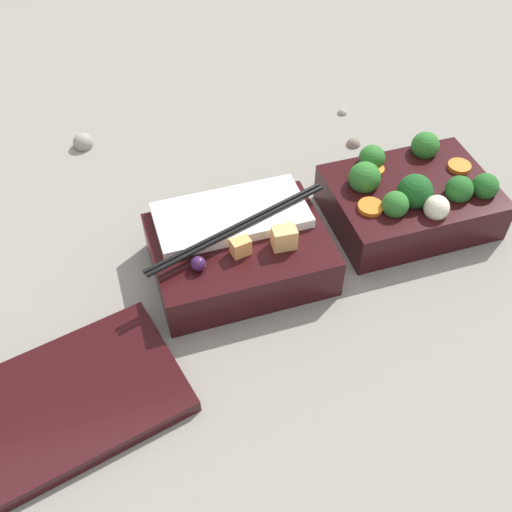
% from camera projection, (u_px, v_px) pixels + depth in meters
% --- Properties ---
extents(ground_plane, '(3.00, 3.00, 0.00)m').
position_uv_depth(ground_plane, '(333.00, 247.00, 0.71)').
color(ground_plane, gray).
extents(bento_tray_vegetable, '(0.19, 0.14, 0.08)m').
position_uv_depth(bento_tray_vegetable, '(410.00, 198.00, 0.73)').
color(bento_tray_vegetable, black).
rests_on(bento_tray_vegetable, ground_plane).
extents(bento_tray_rice, '(0.22, 0.14, 0.08)m').
position_uv_depth(bento_tray_rice, '(239.00, 249.00, 0.67)').
color(bento_tray_rice, black).
rests_on(bento_tray_rice, ground_plane).
extents(bento_lid, '(0.22, 0.18, 0.02)m').
position_uv_depth(bento_lid, '(80.00, 396.00, 0.57)').
color(bento_lid, black).
rests_on(bento_lid, ground_plane).
extents(pebble_0, '(0.02, 0.02, 0.02)m').
position_uv_depth(pebble_0, '(354.00, 142.00, 0.85)').
color(pebble_0, '#7A6B5B').
rests_on(pebble_0, ground_plane).
extents(pebble_1, '(0.01, 0.01, 0.01)m').
position_uv_depth(pebble_1, '(343.00, 111.00, 0.90)').
color(pebble_1, gray).
rests_on(pebble_1, ground_plane).
extents(pebble_2, '(0.03, 0.03, 0.03)m').
position_uv_depth(pebble_2, '(83.00, 142.00, 0.84)').
color(pebble_2, gray).
rests_on(pebble_2, ground_plane).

